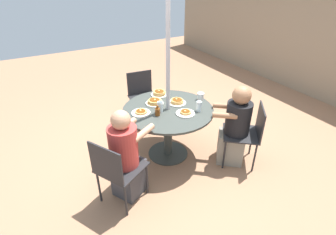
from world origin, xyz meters
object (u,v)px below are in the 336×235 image
patio_chair_east (143,94)px  syrup_bottle (158,112)px  diner_north (235,128)px  coffee_cup (201,96)px  patio_chair_south (116,168)px  pancake_plate_a (141,112)px  drinking_glass_a (160,107)px  pancake_plate_b (177,102)px  pancake_plate_d (155,102)px  pancake_plate_e (159,93)px  drinking_glass_b (199,106)px  patio_table (168,118)px  pancake_plate_c (185,113)px  diner_south (126,158)px  patio_chair_north (248,131)px

patio_chair_east → syrup_bottle: (1.12, -0.30, 0.28)m
diner_north → coffee_cup: bearing=54.6°
patio_chair_south → pancake_plate_a: bearing=106.3°
drinking_glass_a → patio_chair_south: bearing=-58.4°
diner_north → drinking_glass_a: 1.00m
patio_chair_east → pancake_plate_b: patio_chair_east is taller
pancake_plate_d → pancake_plate_e: pancake_plate_e is taller
diner_north → drinking_glass_b: bearing=89.8°
pancake_plate_a → pancake_plate_d: size_ratio=1.00×
coffee_cup → drinking_glass_b: 0.33m
diner_north → patio_chair_east: 1.68m
patio_table → patio_chair_east: (-1.03, 0.10, -0.09)m
patio_table → coffee_cup: size_ratio=11.80×
pancake_plate_e → pancake_plate_a: bearing=-51.3°
patio_chair_south → drinking_glass_b: 1.28m
pancake_plate_d → syrup_bottle: syrup_bottle is taller
pancake_plate_a → pancake_plate_c: pancake_plate_c is taller
diner_south → drinking_glass_a: 0.80m
patio_chair_north → drinking_glass_b: size_ratio=6.26×
pancake_plate_c → pancake_plate_b: bearing=168.9°
diner_north → patio_chair_south: bearing=127.4°
pancake_plate_e → coffee_cup: size_ratio=2.39×
patio_chair_east → diner_south: (1.45, -0.86, 0.02)m
diner_north → patio_chair_south: (-0.05, -1.58, -0.02)m
diner_south → pancake_plate_a: 0.66m
pancake_plate_c → coffee_cup: size_ratio=2.39×
diner_south → pancake_plate_b: bearing=88.6°
pancake_plate_a → drinking_glass_b: drinking_glass_b is taller
patio_chair_north → patio_chair_east: 1.83m
pancake_plate_d → pancake_plate_a: bearing=-60.4°
patio_table → pancake_plate_b: pancake_plate_b is taller
pancake_plate_b → pancake_plate_c: bearing=-11.1°
diner_south → pancake_plate_b: diner_south is taller
patio_chair_east → pancake_plate_b: bearing=100.3°
drinking_glass_a → coffee_cup: bearing=92.7°
pancake_plate_a → drinking_glass_b: bearing=65.4°
pancake_plate_a → diner_south: bearing=-40.4°
patio_table → coffee_cup: 0.55m
patio_chair_east → pancake_plate_e: patio_chair_east is taller
patio_table → pancake_plate_e: 0.46m
pancake_plate_c → pancake_plate_e: (-0.64, -0.03, 0.01)m
diner_north → coffee_cup: 0.63m
diner_south → pancake_plate_b: (-0.49, 0.94, 0.23)m
patio_table → patio_chair_north: 1.04m
patio_chair_north → pancake_plate_b: 0.99m
diner_south → pancake_plate_e: diner_south is taller
patio_chair_east → pancake_plate_e: 0.67m
pancake_plate_a → pancake_plate_b: (-0.01, 0.54, 0.01)m
pancake_plate_b → coffee_cup: 0.35m
pancake_plate_a → pancake_plate_b: 0.54m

